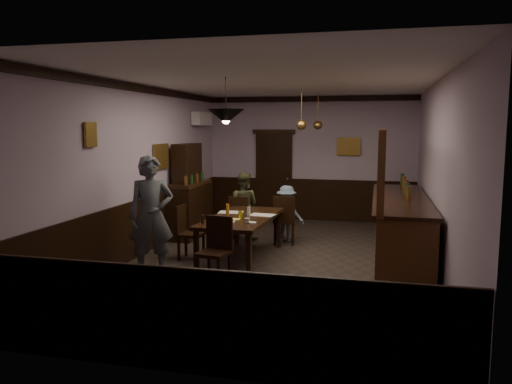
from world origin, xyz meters
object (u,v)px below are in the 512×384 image
(chair_near, at_px, (216,247))
(chair_far_right, at_px, (284,218))
(dining_table, at_px, (242,220))
(chair_side, at_px, (187,230))
(sideboard, at_px, (190,199))
(pendant_brass_far, at_px, (318,125))
(soda_can, at_px, (240,214))
(bar_counter, at_px, (400,225))
(person_seated_right, at_px, (286,214))
(person_seated_left, at_px, (243,206))
(chair_far_left, at_px, (239,217))
(pendant_iron, at_px, (226,117))
(person_standing, at_px, (151,216))
(pendant_brass_mid, at_px, (301,125))
(coffee_cup, at_px, (247,220))

(chair_near, bearing_deg, chair_far_right, 88.04)
(chair_far_right, relative_size, chair_near, 0.99)
(dining_table, xyz_separation_m, chair_side, (-0.93, -0.17, -0.18))
(sideboard, height_order, pendant_brass_far, pendant_brass_far)
(soda_can, height_order, bar_counter, bar_counter)
(soda_can, relative_size, pendant_brass_far, 0.15)
(chair_far_right, distance_m, person_seated_right, 0.28)
(person_seated_left, bearing_deg, pendant_brass_far, -132.55)
(chair_far_left, relative_size, pendant_iron, 1.31)
(person_seated_right, height_order, pendant_iron, pendant_iron)
(person_standing, xyz_separation_m, pendant_brass_mid, (1.82, 2.99, 1.38))
(sideboard, bearing_deg, chair_near, -62.23)
(pendant_iron, bearing_deg, person_seated_right, 77.47)
(pendant_iron, height_order, pendant_brass_far, same)
(person_seated_left, distance_m, person_seated_right, 0.91)
(chair_near, relative_size, coffee_cup, 12.14)
(person_standing, distance_m, person_seated_left, 2.87)
(chair_side, xyz_separation_m, pendant_iron, (0.91, -0.63, 1.90))
(person_standing, xyz_separation_m, sideboard, (-0.49, 2.83, -0.15))
(chair_side, xyz_separation_m, person_standing, (-0.15, -1.04, 0.41))
(chair_near, distance_m, pendant_brass_mid, 3.65)
(pendant_iron, bearing_deg, person_seated_left, 99.15)
(chair_far_left, bearing_deg, sideboard, -19.73)
(chair_far_right, distance_m, pendant_brass_far, 2.40)
(person_standing, height_order, person_seated_left, person_standing)
(coffee_cup, height_order, pendant_brass_mid, pendant_brass_mid)
(bar_counter, bearing_deg, coffee_cup, -150.11)
(soda_can, xyz_separation_m, pendant_brass_far, (0.93, 2.97, 1.49))
(chair_side, xyz_separation_m, pendant_brass_far, (1.87, 3.00, 1.79))
(dining_table, distance_m, person_seated_right, 1.62)
(person_standing, bearing_deg, sideboard, 72.58)
(coffee_cup, distance_m, pendant_iron, 1.65)
(bar_counter, bearing_deg, chair_near, -141.58)
(person_standing, bearing_deg, chair_far_left, 47.61)
(dining_table, distance_m, bar_counter, 2.75)
(person_seated_left, relative_size, soda_can, 11.32)
(chair_far_right, xyz_separation_m, sideboard, (-2.07, 0.36, 0.24))
(person_seated_left, relative_size, pendant_brass_far, 1.68)
(chair_far_left, xyz_separation_m, pendant_brass_mid, (1.14, 0.49, 1.80))
(chair_far_left, height_order, person_seated_right, person_seated_right)
(dining_table, bearing_deg, pendant_brass_mid, 67.44)
(sideboard, bearing_deg, pendant_iron, -57.31)
(chair_near, distance_m, coffee_cup, 0.83)
(chair_far_left, distance_m, pendant_brass_far, 2.72)
(chair_far_right, bearing_deg, sideboard, -17.56)
(chair_far_right, height_order, chair_near, chair_near)
(person_standing, height_order, coffee_cup, person_standing)
(person_standing, distance_m, pendant_iron, 1.88)
(dining_table, relative_size, person_seated_right, 1.99)
(person_seated_left, bearing_deg, pendant_brass_mid, -165.21)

